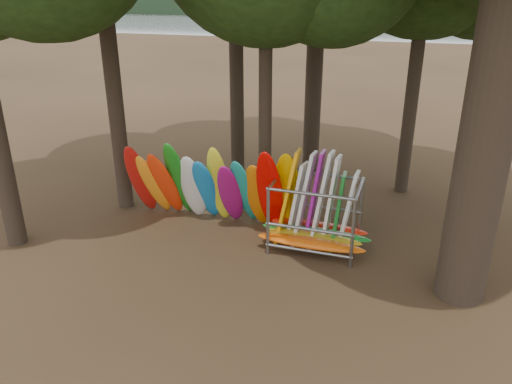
% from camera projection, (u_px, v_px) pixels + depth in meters
% --- Properties ---
extents(ground, '(120.00, 120.00, 0.00)m').
position_uv_depth(ground, '(265.00, 264.00, 13.38)').
color(ground, '#47331E').
rests_on(ground, ground).
extents(lake, '(160.00, 160.00, 0.00)m').
position_uv_depth(lake, '(401.00, 42.00, 65.95)').
color(lake, gray).
rests_on(lake, ground).
extents(far_shore, '(160.00, 4.00, 4.00)m').
position_uv_depth(far_shore, '(416.00, 10.00, 109.00)').
color(far_shore, black).
rests_on(far_shore, ground).
extents(kayak_row, '(5.56, 2.02, 3.03)m').
position_uv_depth(kayak_row, '(210.00, 188.00, 15.06)').
color(kayak_row, '#B2130E').
rests_on(kayak_row, ground).
extents(storage_rack, '(3.16, 1.59, 2.88)m').
position_uv_depth(storage_rack, '(315.00, 217.00, 13.85)').
color(storage_rack, slate).
rests_on(storage_rack, ground).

